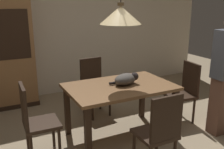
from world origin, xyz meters
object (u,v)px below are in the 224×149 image
object	(u,v)px
dining_table	(120,92)
cat_sleeping	(126,79)
chair_right_side	(184,90)
chair_near_front	(159,130)
chair_far_back	(94,84)
pendant_lamp	(121,15)
hutch_bookcase	(0,58)
chair_left_side	(34,119)

from	to	relation	value
dining_table	cat_sleeping	bearing A→B (deg)	-1.07
chair_right_side	chair_near_front	distance (m)	1.42
chair_right_side	cat_sleeping	world-z (taller)	chair_right_side
chair_far_back	cat_sleeping	bearing A→B (deg)	-83.49
dining_table	pendant_lamp	size ratio (longest dim) A/B	1.08
dining_table	chair_right_side	world-z (taller)	chair_right_side
chair_near_front	cat_sleeping	distance (m)	0.94
hutch_bookcase	chair_near_front	bearing A→B (deg)	-64.07
chair_right_side	pendant_lamp	distance (m)	1.61
cat_sleeping	hutch_bookcase	bearing A→B (deg)	127.46
chair_left_side	pendant_lamp	size ratio (longest dim) A/B	0.72
chair_near_front	chair_far_back	bearing A→B (deg)	90.25
pendant_lamp	hutch_bookcase	size ratio (longest dim) A/B	0.70
chair_right_side	chair_far_back	xyz separation A→B (m)	(-1.13, 0.89, 0.00)
pendant_lamp	chair_left_side	bearing A→B (deg)	179.91
chair_right_side	chair_left_side	distance (m)	2.26
pendant_lamp	chair_far_back	bearing A→B (deg)	90.47
dining_table	chair_right_side	xyz separation A→B (m)	(1.13, -0.01, -0.14)
chair_left_side	chair_right_side	bearing A→B (deg)	-0.28
cat_sleeping	chair_left_side	bearing A→B (deg)	179.83
dining_table	chair_far_back	bearing A→B (deg)	90.47
chair_near_front	hutch_bookcase	world-z (taller)	hutch_bookcase
chair_right_side	chair_near_front	size ratio (longest dim) A/B	1.00
chair_near_front	cat_sleeping	bearing A→B (deg)	83.96
pendant_lamp	hutch_bookcase	xyz separation A→B (m)	(-1.33, 1.85, -0.77)
dining_table	cat_sleeping	xyz separation A→B (m)	(0.09, -0.00, 0.18)
cat_sleeping	chair_near_front	bearing A→B (deg)	-96.04
cat_sleeping	hutch_bookcase	world-z (taller)	hutch_bookcase
dining_table	chair_left_side	xyz separation A→B (m)	(-1.13, 0.00, -0.14)
cat_sleeping	hutch_bookcase	distance (m)	2.34
cat_sleeping	hutch_bookcase	size ratio (longest dim) A/B	0.22
chair_left_side	chair_far_back	size ratio (longest dim) A/B	1.00
dining_table	chair_left_side	distance (m)	1.14
hutch_bookcase	cat_sleeping	bearing A→B (deg)	-52.54
chair_left_side	chair_near_front	distance (m)	1.43
chair_near_front	chair_far_back	xyz separation A→B (m)	(-0.01, 1.76, 0.00)
chair_far_back	hutch_bookcase	xyz separation A→B (m)	(-1.32, 0.97, 0.38)
chair_far_back	dining_table	bearing A→B (deg)	-89.53
cat_sleeping	pendant_lamp	distance (m)	0.84
cat_sleeping	pendant_lamp	size ratio (longest dim) A/B	0.31
chair_right_side	hutch_bookcase	size ratio (longest dim) A/B	0.50
pendant_lamp	hutch_bookcase	bearing A→B (deg)	125.62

